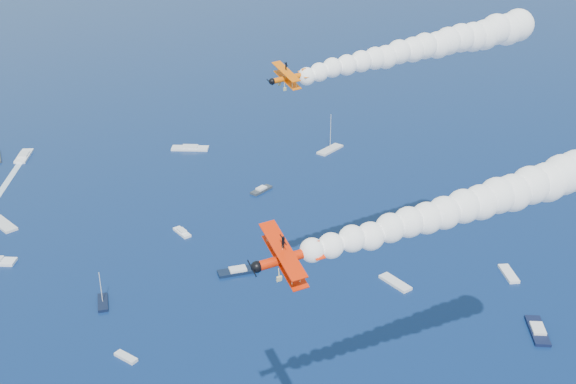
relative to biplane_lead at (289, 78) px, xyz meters
name	(u,v)px	position (x,y,z in m)	size (l,w,h in m)	color
biplane_lead	(289,78)	(0.00, 0.00, 0.00)	(6.67, 7.48, 4.51)	#F26005
biplane_trail	(287,258)	(-18.88, -36.93, -8.70)	(8.50, 9.53, 5.74)	red
smoke_trail_lead	(418,49)	(25.10, -0.27, 1.87)	(50.18, 6.45, 9.73)	white
smoke_trail_trail	(471,204)	(6.18, -38.39, -6.83)	(50.11, 8.55, 9.73)	white
spectator_boats	(76,249)	(-26.67, 69.81, -60.96)	(239.93, 166.45, 0.70)	#2B2F39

